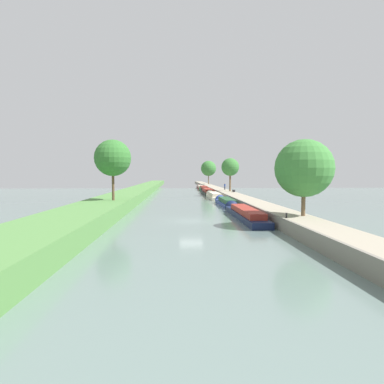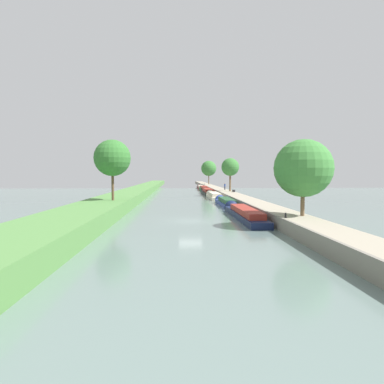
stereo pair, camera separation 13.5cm
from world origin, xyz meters
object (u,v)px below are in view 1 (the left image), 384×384
Objects in this scene: narrowboat_blue at (225,202)px; narrowboat_cream at (214,196)px; narrowboat_black at (207,191)px; mooring_bollard_far at (204,184)px; narrowboat_navy at (244,213)px; park_bench at (234,190)px; person_walking at (225,186)px; mooring_bollard_near at (286,215)px; narrowboat_maroon at (200,187)px; narrowboat_green at (203,189)px.

narrowboat_cream is at bearing 90.95° from narrowboat_blue.
mooring_bollard_far reaches higher than narrowboat_black.
park_bench is (4.48, 32.11, 1.02)m from narrowboat_navy.
narrowboat_blue is 29.88m from narrowboat_black.
narrowboat_cream is 8.71× the size of person_walking.
park_bench is at bearing -86.56° from person_walking.
narrowboat_navy is at bearing -89.86° from narrowboat_cream.
narrowboat_blue is at bearing 94.18° from mooring_bollard_near.
mooring_bollard_near is at bearing -88.78° from narrowboat_maroon.
person_walking is (3.71, -32.36, 1.59)m from narrowboat_maroon.
mooring_bollard_near reaches higher than narrowboat_black.
mooring_bollard_near reaches higher than narrowboat_maroon.
person_walking is (3.92, 41.39, 1.54)m from narrowboat_navy.
narrowboat_blue is 0.87× the size of narrowboat_black.
narrowboat_blue reaches higher than narrowboat_maroon.
narrowboat_navy is at bearing -95.41° from person_walking.
mooring_bollard_near is 1.00× the size of mooring_bollard_far.
narrowboat_cream is 14.83m from narrowboat_black.
narrowboat_black is 15.07m from narrowboat_green.
narrowboat_black reaches higher than narrowboat_navy.
narrowboat_maroon is 41.87m from park_bench.
narrowboat_black is at bearing 90.15° from narrowboat_cream.
narrowboat_green is at bearing 98.45° from park_bench.
narrowboat_maroon is (0.03, 58.34, -0.01)m from narrowboat_blue.
narrowboat_black reaches higher than narrowboat_maroon.
narrowboat_maroon is 7.62× the size of park_bench.
mooring_bollard_near reaches higher than narrowboat_green.
narrowboat_navy is 41.61m from person_walking.
mooring_bollard_near is (-1.95, -50.48, -0.65)m from person_walking.
mooring_bollard_near is (2.08, -54.38, 0.85)m from narrowboat_black.
narrowboat_navy is 73.75m from narrowboat_maroon.
narrowboat_navy reaches higher than narrowboat_maroon.
narrowboat_maroon is at bearing -111.19° from mooring_bollard_far.
mooring_bollard_far is (2.04, 47.82, 0.92)m from narrowboat_cream.
person_walking is 50.53m from mooring_bollard_near.
narrowboat_cream is at bearing 92.96° from mooring_bollard_near.
person_walking is at bearing 81.80° from narrowboat_blue.
narrowboat_navy is at bearing -97.94° from park_bench.
narrowboat_green is 8.00× the size of person_walking.
narrowboat_blue is at bearing -104.45° from park_bench.
narrowboat_blue is 62.90m from mooring_bollard_far.
mooring_bollard_near is at bearing -87.81° from narrowboat_black.
narrowboat_black is 34.80× the size of mooring_bollard_near.
mooring_bollard_far is at bearing 88.56° from narrowboat_navy.
narrowboat_green is (0.10, 44.94, 0.10)m from narrowboat_blue.
narrowboat_blue is 44.94m from narrowboat_green.
narrowboat_navy is 37.70× the size of mooring_bollard_far.
park_bench is at bearing -84.15° from narrowboat_maroon.
narrowboat_maroon is 6.88× the size of person_walking.
narrowboat_black is (-0.29, 29.88, 0.08)m from narrowboat_blue.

